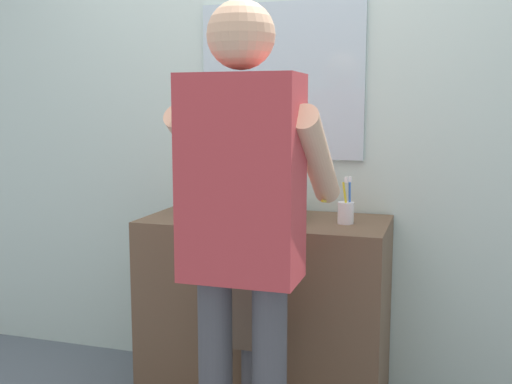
{
  "coord_description": "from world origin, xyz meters",
  "views": [
    {
      "loc": [
        0.76,
        -2.31,
        1.36
      ],
      "look_at": [
        0.0,
        0.15,
        1.0
      ],
      "focal_mm": 42.51,
      "sensor_mm": 36.0,
      "label": 1
    }
  ],
  "objects_px": {
    "toothbrush_cup": "(346,211)",
    "adult_parent": "(243,210)",
    "soap_bottle": "(184,201)",
    "child_toddler": "(237,313)"
  },
  "relations": [
    {
      "from": "toothbrush_cup",
      "to": "soap_bottle",
      "type": "bearing_deg",
      "value": -178.44
    },
    {
      "from": "child_toddler",
      "to": "adult_parent",
      "type": "xyz_separation_m",
      "value": [
        0.13,
        -0.31,
        0.48
      ]
    },
    {
      "from": "soap_bottle",
      "to": "adult_parent",
      "type": "height_order",
      "value": "adult_parent"
    },
    {
      "from": "soap_bottle",
      "to": "child_toddler",
      "type": "distance_m",
      "value": 0.66
    },
    {
      "from": "soap_bottle",
      "to": "child_toddler",
      "type": "bearing_deg",
      "value": -43.44
    },
    {
      "from": "soap_bottle",
      "to": "child_toddler",
      "type": "height_order",
      "value": "soap_bottle"
    },
    {
      "from": "adult_parent",
      "to": "toothbrush_cup",
      "type": "bearing_deg",
      "value": 71.31
    },
    {
      "from": "soap_bottle",
      "to": "adult_parent",
      "type": "distance_m",
      "value": 0.86
    },
    {
      "from": "toothbrush_cup",
      "to": "soap_bottle",
      "type": "xyz_separation_m",
      "value": [
        -0.76,
        -0.02,
        0.01
      ]
    },
    {
      "from": "toothbrush_cup",
      "to": "adult_parent",
      "type": "height_order",
      "value": "adult_parent"
    }
  ]
}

